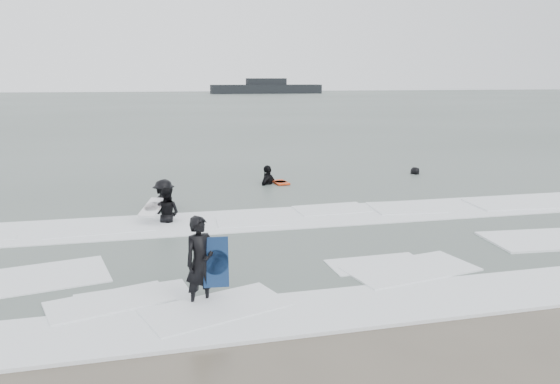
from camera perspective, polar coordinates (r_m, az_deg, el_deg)
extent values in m
plane|color=brown|center=(11.03, 5.98, -10.87)|extent=(320.00, 320.00, 0.00)
plane|color=#47544C|center=(89.76, -11.02, 9.00)|extent=(320.00, 320.00, 0.00)
imported|color=black|center=(10.73, -8.15, -11.60)|extent=(0.76, 0.66, 1.77)
imported|color=black|center=(16.56, -11.70, -3.25)|extent=(1.02, 0.95, 1.67)
imported|color=black|center=(18.18, -11.98, -1.91)|extent=(1.32, 1.38, 1.88)
imported|color=black|center=(21.96, -1.27, 0.71)|extent=(1.12, 1.19, 1.97)
imported|color=black|center=(24.93, 13.92, 1.71)|extent=(0.85, 0.69, 1.52)
cube|color=white|center=(10.50, 7.07, -11.91)|extent=(30.03, 2.32, 0.07)
cube|color=white|center=(16.51, -0.79, -2.89)|extent=(30.00, 2.60, 0.09)
cube|color=black|center=(146.77, -1.45, 10.70)|extent=(29.17, 5.21, 2.29)
cube|color=black|center=(146.74, -1.45, 11.47)|extent=(10.42, 3.13, 1.67)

